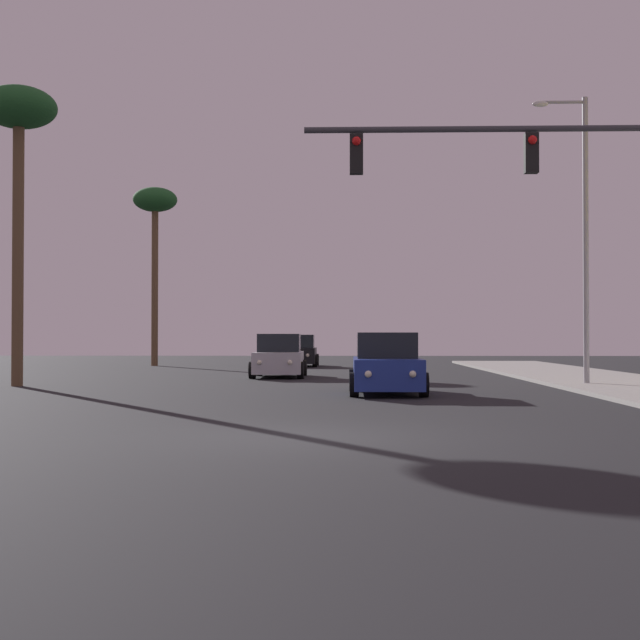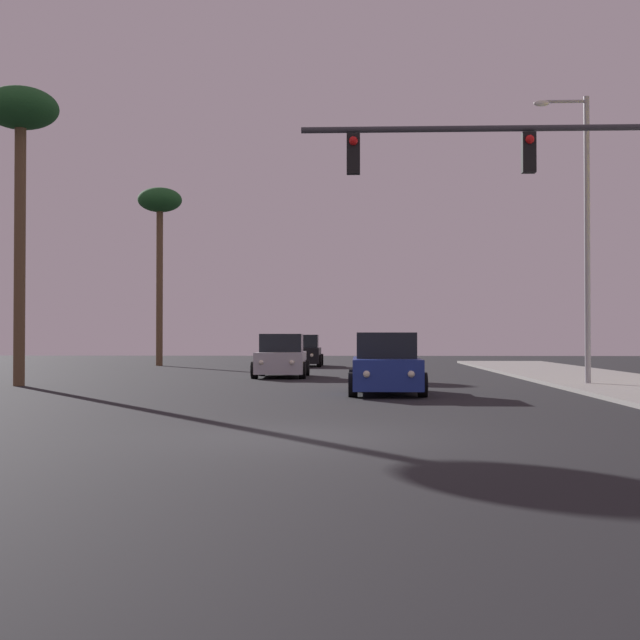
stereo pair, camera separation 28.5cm
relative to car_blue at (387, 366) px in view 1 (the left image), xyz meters
name	(u,v)px [view 1 (the left image)]	position (x,y,z in m)	size (l,w,h in m)	color
ground_plane	(308,437)	(-1.71, -10.55, -0.76)	(120.00, 120.00, 0.00)	black
car_blue	(387,366)	(0.00, 0.00, 0.00)	(2.04, 4.31, 1.68)	navy
car_silver	(279,358)	(-3.71, 10.01, 0.00)	(2.04, 4.33, 1.68)	#B7B7BC
car_black	(299,352)	(-3.62, 22.85, 0.00)	(2.04, 4.32, 1.68)	black
traffic_light_mast	(551,194)	(3.47, -4.56, 4.00)	(7.92, 0.36, 6.50)	#38383D
street_lamp	(581,224)	(6.29, 3.63, 4.36)	(1.74, 0.24, 9.00)	#99999E
palm_tree_far	(155,211)	(-11.49, 23.45, 7.67)	(2.40, 2.40, 9.70)	brown
palm_tree_near	(19,126)	(-11.55, 3.45, 7.55)	(2.40, 2.40, 9.55)	brown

